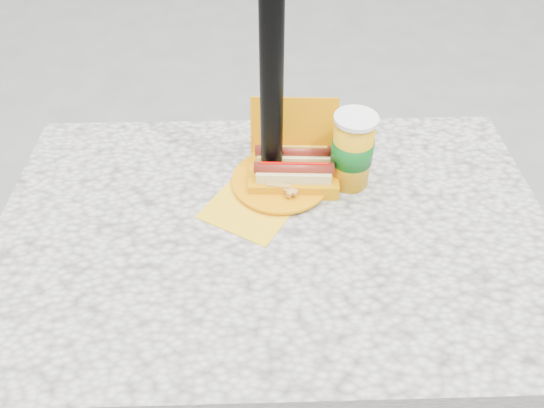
{
  "coord_description": "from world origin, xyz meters",
  "views": [
    {
      "loc": [
        -0.03,
        -0.8,
        1.57
      ],
      "look_at": [
        -0.0,
        0.01,
        0.8
      ],
      "focal_mm": 35.0,
      "sensor_mm": 36.0,
      "label": 1
    }
  ],
  "objects_px": {
    "hotdog_box": "(293,167)",
    "soda_cup": "(352,151)",
    "fries_plate": "(278,182)",
    "umbrella_pole": "(272,39)"
  },
  "relations": [
    {
      "from": "fries_plate",
      "to": "soda_cup",
      "type": "bearing_deg",
      "value": 3.96
    },
    {
      "from": "fries_plate",
      "to": "soda_cup",
      "type": "distance_m",
      "value": 0.18
    },
    {
      "from": "hotdog_box",
      "to": "soda_cup",
      "type": "xyz_separation_m",
      "value": [
        0.13,
        -0.01,
        0.05
      ]
    },
    {
      "from": "hotdog_box",
      "to": "soda_cup",
      "type": "relative_size",
      "value": 1.18
    },
    {
      "from": "umbrella_pole",
      "to": "hotdog_box",
      "type": "relative_size",
      "value": 10.29
    },
    {
      "from": "soda_cup",
      "to": "fries_plate",
      "type": "bearing_deg",
      "value": -176.04
    },
    {
      "from": "hotdog_box",
      "to": "umbrella_pole",
      "type": "bearing_deg",
      "value": 173.91
    },
    {
      "from": "umbrella_pole",
      "to": "hotdog_box",
      "type": "xyz_separation_m",
      "value": [
        0.05,
        -0.01,
        -0.31
      ]
    },
    {
      "from": "fries_plate",
      "to": "soda_cup",
      "type": "relative_size",
      "value": 1.74
    },
    {
      "from": "fries_plate",
      "to": "hotdog_box",
      "type": "bearing_deg",
      "value": 32.48
    }
  ]
}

